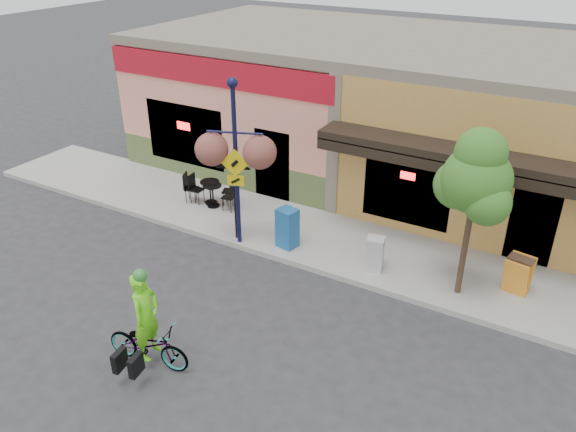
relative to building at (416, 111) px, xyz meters
The scene contains 14 objects.
ground 7.83m from the building, 90.00° to the right, with size 90.00×90.00×0.00m, color #2D2D30.
sidewalk 5.91m from the building, 90.00° to the right, with size 24.00×3.00×0.15m, color #9E9B93.
curb 7.28m from the building, 90.00° to the right, with size 24.00×0.12×0.15m, color #A8A59E.
building is the anchor object (origin of this frame).
bicycle 11.65m from the building, 96.77° to the right, with size 0.61×1.75×0.92m, color maroon.
cyclist_rider 11.58m from the building, 96.52° to the right, with size 0.67×0.44×1.84m, color #6AEE19.
lamp_post 7.24m from the building, 109.05° to the right, with size 1.40×0.56×4.40m, color #13163E, non-canonical shape.
one_way_sign 7.23m from the building, 110.74° to the right, with size 0.89×0.19×2.32m, color black, non-canonical shape.
cafe_set_left 7.13m from the building, 127.44° to the right, with size 1.51×0.75×0.90m, color black, non-canonical shape.
cafe_set_right 7.14m from the building, 129.48° to the right, with size 1.54×0.77×0.93m, color black, non-canonical shape.
newspaper_box_blue 6.70m from the building, 100.03° to the right, with size 0.48×0.43×1.07m, color #1A5EA0, non-canonical shape.
newspaper_box_grey 6.67m from the building, 78.75° to the right, with size 0.41×0.37×0.88m, color #BABABA, non-canonical shape.
street_tree 7.06m from the building, 62.17° to the right, with size 1.56×1.56×4.00m, color #3D7A26, non-canonical shape.
sandwich_board 7.44m from the building, 52.62° to the right, with size 0.55×0.40×0.92m, color orange, non-canonical shape.
Camera 1 is at (5.21, -9.90, 7.73)m, focal length 35.00 mm.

